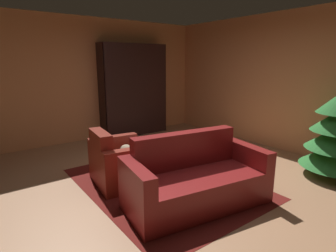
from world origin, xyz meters
TOP-DOWN VIEW (x-y plane):
  - ground_plane at (0.00, 0.00)m, footprint 7.50×7.50m
  - wall_back at (0.00, 2.78)m, footprint 6.37×0.06m
  - wall_left at (-3.16, 0.00)m, footprint 0.06×5.62m
  - area_rug at (-0.16, -0.13)m, footprint 2.82×2.12m
  - bookshelf_unit at (-2.91, 1.09)m, footprint 0.37×1.66m
  - armchair_red at (-0.58, -0.63)m, footprint 0.97×0.88m
  - couch_red at (0.55, -0.14)m, footprint 1.07×1.90m
  - coffee_table at (-0.25, -0.20)m, footprint 0.64×0.64m
  - book_stack_on_table at (-0.24, -0.20)m, footprint 0.20×0.14m
  - bottle_on_table at (-0.08, -0.14)m, footprint 0.07×0.07m

SIDE VIEW (x-z plane):
  - ground_plane at x=0.00m, z-range 0.00..0.00m
  - area_rug at x=-0.16m, z-range 0.00..0.01m
  - armchair_red at x=-0.58m, z-range -0.11..0.70m
  - couch_red at x=0.55m, z-range -0.14..0.74m
  - coffee_table at x=-0.25m, z-range 0.18..0.64m
  - book_stack_on_table at x=-0.24m, z-range 0.46..0.54m
  - bottle_on_table at x=-0.08m, z-range 0.43..0.74m
  - bookshelf_unit at x=-2.91m, z-range -0.03..2.15m
  - wall_back at x=0.00m, z-range 0.00..2.72m
  - wall_left at x=-3.16m, z-range 0.00..2.72m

